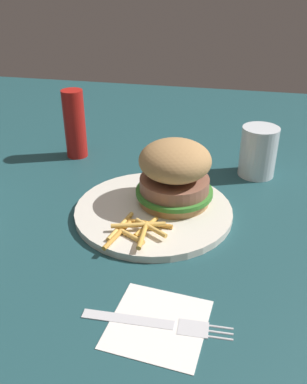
{
  "coord_description": "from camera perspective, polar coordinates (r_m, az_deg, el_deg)",
  "views": [
    {
      "loc": [
        -0.1,
        0.56,
        0.37
      ],
      "look_at": [
        0.02,
        -0.01,
        0.04
      ],
      "focal_mm": 39.01,
      "sensor_mm": 36.0,
      "label": 1
    }
  ],
  "objects": [
    {
      "name": "ketchup_bottle",
      "position": [
        0.89,
        -10.72,
        9.1
      ],
      "size": [
        0.04,
        0.04,
        0.14
      ],
      "primitive_type": "cylinder",
      "color": "#B21914",
      "rests_on": "ground_plane"
    },
    {
      "name": "plate",
      "position": [
        0.69,
        0.0,
        -2.61
      ],
      "size": [
        0.26,
        0.26,
        0.01
      ],
      "primitive_type": "cylinder",
      "color": "silver",
      "rests_on": "ground_plane"
    },
    {
      "name": "napkin",
      "position": [
        0.51,
        0.62,
        -17.54
      ],
      "size": [
        0.12,
        0.12,
        0.0
      ],
      "primitive_type": "cube",
      "rotation": [
        0.0,
        0.0,
        -0.1
      ],
      "color": "white",
      "rests_on": "ground_plane"
    },
    {
      "name": "sandwich",
      "position": [
        0.68,
        2.92,
        2.66
      ],
      "size": [
        0.13,
        0.13,
        0.11
      ],
      "color": "tan",
      "rests_on": "plate"
    },
    {
      "name": "fries_pile",
      "position": [
        0.63,
        -2.35,
        -5.07
      ],
      "size": [
        0.09,
        0.1,
        0.01
      ],
      "color": "#E5B251",
      "rests_on": "plate"
    },
    {
      "name": "fork",
      "position": [
        0.51,
        0.81,
        -17.37
      ],
      "size": [
        0.17,
        0.03,
        0.0
      ],
      "color": "silver",
      "rests_on": "napkin"
    },
    {
      "name": "ground_plane",
      "position": [
        0.68,
        1.33,
        -3.76
      ],
      "size": [
        1.6,
        1.6,
        0.0
      ],
      "primitive_type": "plane",
      "color": "#1E474C"
    },
    {
      "name": "drink_glass",
      "position": [
        0.83,
        14.1,
        5.14
      ],
      "size": [
        0.07,
        0.07,
        0.1
      ],
      "color": "silver",
      "rests_on": "ground_plane"
    }
  ]
}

